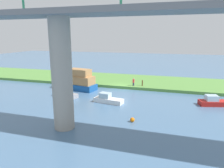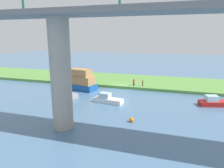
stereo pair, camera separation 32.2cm
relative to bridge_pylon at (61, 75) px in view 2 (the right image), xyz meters
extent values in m
plane|color=#4C7093|center=(-1.71, -17.10, -5.48)|extent=(160.00, 160.00, 0.00)
cube|color=#5B9342|center=(-1.71, -23.10, -5.23)|extent=(80.00, 12.00, 0.50)
cylinder|color=#9E998E|center=(0.00, 0.00, 0.00)|extent=(2.03, 2.03, 10.96)
cube|color=slate|center=(0.00, 0.00, 5.73)|extent=(74.61, 4.00, 0.50)
cylinder|color=#2D8C66|center=(5.33, -2.00, 7.28)|extent=(0.24, 0.24, 2.60)
cylinder|color=#2D334C|center=(-3.60, -18.15, -4.70)|extent=(0.29, 0.29, 0.55)
cylinder|color=red|center=(-3.60, -18.15, -4.13)|extent=(0.39, 0.39, 0.60)
sphere|color=tan|center=(-3.60, -18.15, -3.71)|extent=(0.24, 0.24, 0.24)
cylinder|color=brown|center=(-5.14, -18.53, -4.48)|extent=(0.20, 0.20, 0.99)
cube|color=#195199|center=(6.27, -14.79, -4.96)|extent=(8.18, 4.04, 1.04)
cube|color=#B27F4C|center=(5.85, -14.71, -3.74)|extent=(6.59, 3.49, 1.39)
cube|color=#B27F4C|center=(5.25, -14.59, -2.44)|extent=(4.22, 2.69, 1.22)
cylinder|color=black|center=(7.81, -15.09, -2.26)|extent=(0.43, 0.43, 1.56)
cube|color=#D84C2D|center=(8.32, -15.19, -4.04)|extent=(1.66, 1.80, 0.78)
cube|color=white|center=(-1.85, -9.06, -5.16)|extent=(4.30, 2.05, 0.64)
cube|color=silver|center=(-1.30, -9.14, -4.47)|extent=(1.64, 1.38, 0.73)
cube|color=red|center=(-16.07, -12.15, -5.15)|extent=(4.49, 2.51, 0.66)
cube|color=silver|center=(-15.52, -12.01, -4.44)|extent=(1.78, 1.55, 0.76)
cube|color=#99999E|center=(5.43, -9.91, -5.16)|extent=(4.35, 2.75, 0.64)
cube|color=silver|center=(5.94, -10.10, -4.48)|extent=(1.78, 1.60, 0.73)
sphere|color=orange|center=(-6.38, -3.43, -5.23)|extent=(0.50, 0.50, 0.50)
camera|label=1|loc=(-10.38, 17.38, 3.70)|focal=33.02mm
camera|label=2|loc=(-10.68, 17.28, 3.70)|focal=33.02mm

